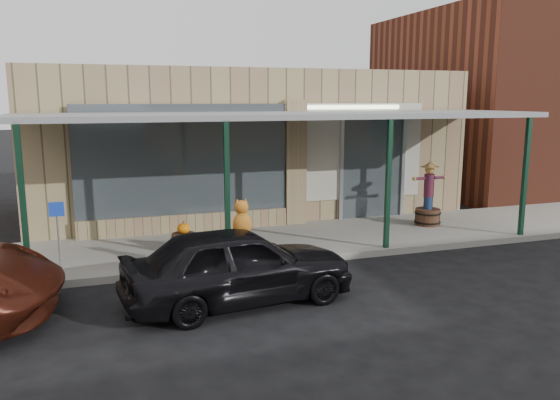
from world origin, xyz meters
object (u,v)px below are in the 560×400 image
object	(u,v)px
barrel_pumpkin	(184,239)
handicap_sign	(58,227)
barrel_scarecrow	(428,204)
parked_sedan	(238,265)

from	to	relation	value
barrel_pumpkin	handicap_sign	size ratio (longest dim) A/B	0.47
barrel_scarecrow	parked_sedan	distance (m)	6.93
barrel_pumpkin	barrel_scarecrow	bearing A→B (deg)	3.27
barrel_scarecrow	parked_sedan	bearing A→B (deg)	-125.25
barrel_scarecrow	barrel_pumpkin	xyz separation A→B (m)	(-6.45, -0.37, -0.34)
barrel_pumpkin	parked_sedan	world-z (taller)	parked_sedan
barrel_scarecrow	parked_sedan	world-z (taller)	barrel_scarecrow
handicap_sign	parked_sedan	distance (m)	3.81
barrel_pumpkin	parked_sedan	xyz separation A→B (m)	(0.46, -3.12, 0.30)
barrel_pumpkin	parked_sedan	size ratio (longest dim) A/B	0.16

